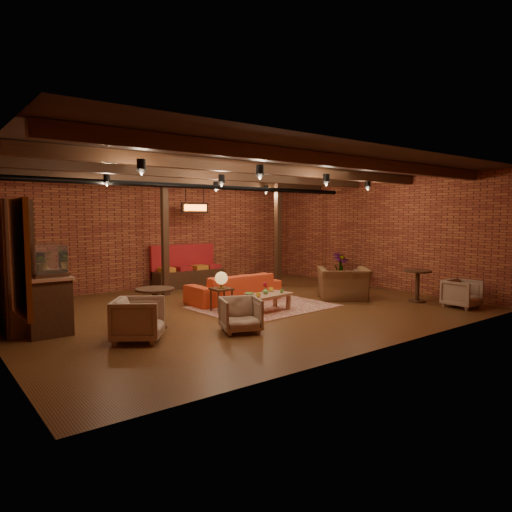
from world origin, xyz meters
TOP-DOWN VIEW (x-y plane):
  - floor at (0.00, 0.00)m, footprint 10.00×10.00m
  - ceiling at (0.00, 0.00)m, footprint 10.00×8.00m
  - wall_back at (0.00, 4.00)m, footprint 10.00×0.02m
  - wall_front at (0.00, -4.00)m, footprint 10.00×0.02m
  - wall_right at (5.00, 0.00)m, footprint 0.02×8.00m
  - ceiling_beams at (0.00, 0.00)m, footprint 9.80×6.40m
  - ceiling_pipe at (0.00, 1.60)m, footprint 9.60×0.12m
  - post_left at (-0.60, 2.60)m, footprint 0.16×0.16m
  - post_right at (2.80, 2.00)m, footprint 0.16×0.16m
  - service_counter at (-4.10, 1.00)m, footprint 0.80×2.50m
  - plant_counter at (-4.00, 1.20)m, footprint 0.35×0.39m
  - shelving_hutch at (-4.50, 1.10)m, footprint 0.52×2.00m
  - chalkboard_menu at (-4.93, -2.30)m, footprint 0.08×0.96m
  - banquette at (0.60, 3.55)m, footprint 2.10×0.70m
  - service_sign at (0.60, 3.10)m, footprint 0.86×0.06m
  - ceiling_spotlights at (0.00, 0.00)m, footprint 6.40×4.40m
  - rug at (0.51, -0.22)m, footprint 3.16×2.49m
  - sofa at (0.34, 0.75)m, footprint 2.37×0.96m
  - coffee_table at (0.20, -0.70)m, footprint 1.22×0.71m
  - side_table_lamp at (-0.57, -0.06)m, footprint 0.45×0.45m
  - round_table_left at (-2.38, -0.57)m, footprint 0.73×0.73m
  - armchair_a at (-2.99, -1.22)m, footprint 1.05×1.07m
  - armchair_b at (-1.27, -1.78)m, footprint 0.86×0.84m
  - armchair_right at (2.73, -0.68)m, footprint 1.45×1.39m
  - side_table_book at (4.40, 0.30)m, footprint 0.61×0.61m
  - round_table_right at (3.90, -2.03)m, footprint 0.67×0.67m
  - armchair_far at (4.11, -3.05)m, footprint 0.71×0.66m
  - plant_tall at (4.40, 0.95)m, footprint 1.82×1.82m

SIDE VIEW (x-z plane):
  - floor at x=0.00m, z-range 0.00..0.00m
  - rug at x=0.51m, z-range 0.00..0.01m
  - sofa at x=0.34m, z-range 0.00..0.69m
  - armchair_b at x=-1.27m, z-range 0.00..0.70m
  - coffee_table at x=0.20m, z-range 0.03..0.68m
  - armchair_far at x=4.11m, z-range 0.00..0.71m
  - armchair_a at x=-2.99m, z-range 0.00..0.81m
  - side_table_book at x=4.40m, z-range 0.21..0.74m
  - banquette at x=0.60m, z-range 0.00..1.00m
  - round_table_left at x=-2.38m, z-range 0.13..0.89m
  - round_table_right at x=3.90m, z-range 0.13..0.91m
  - armchair_right at x=2.73m, z-range 0.00..1.07m
  - side_table_lamp at x=-0.57m, z-range 0.23..1.12m
  - service_counter at x=-4.10m, z-range 0.00..1.60m
  - shelving_hutch at x=-4.50m, z-range 0.00..2.40m
  - plant_counter at x=-4.00m, z-range 1.07..1.37m
  - plant_tall at x=4.40m, z-range 0.00..2.98m
  - wall_back at x=0.00m, z-range 0.00..3.20m
  - wall_front at x=0.00m, z-range 0.00..3.20m
  - wall_right at x=5.00m, z-range 0.00..3.20m
  - post_left at x=-0.60m, z-range 0.00..3.20m
  - post_right at x=2.80m, z-range 0.00..3.20m
  - chalkboard_menu at x=-4.93m, z-range 0.87..2.33m
  - service_sign at x=0.60m, z-range 2.20..2.50m
  - ceiling_pipe at x=0.00m, z-range 2.79..2.91m
  - ceiling_spotlights at x=0.00m, z-range 2.72..3.00m
  - ceiling_beams at x=0.00m, z-range 2.97..3.19m
  - ceiling at x=0.00m, z-range 3.19..3.21m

